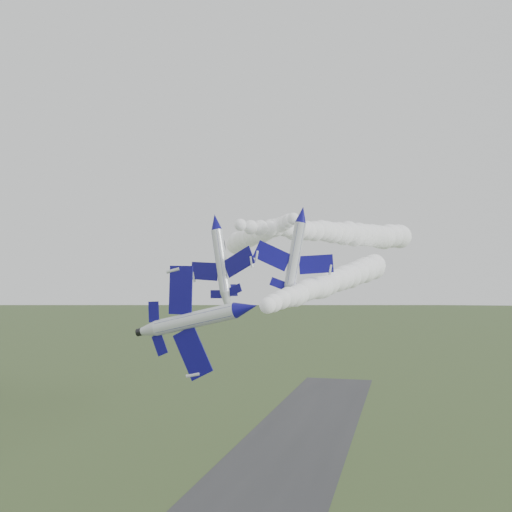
# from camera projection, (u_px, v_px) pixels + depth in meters

# --- Properties ---
(jet_lead) EXTENTS (4.86, 13.90, 11.21)m
(jet_lead) POSITION_uv_depth(u_px,v_px,m) (246.00, 308.00, 55.51)
(jet_lead) COLOR silver
(smoke_trail_jet_lead) EXTENTS (12.94, 71.04, 4.92)m
(smoke_trail_jet_lead) POSITION_uv_depth(u_px,v_px,m) (340.00, 279.00, 92.02)
(smoke_trail_jet_lead) COLOR white
(jet_pair_left) EXTENTS (10.98, 12.84, 3.70)m
(jet_pair_left) POSITION_uv_depth(u_px,v_px,m) (215.00, 222.00, 78.99)
(jet_pair_left) COLOR silver
(smoke_trail_jet_pair_left) EXTENTS (31.83, 69.16, 5.75)m
(smoke_trail_jet_pair_left) POSITION_uv_depth(u_px,v_px,m) (340.00, 233.00, 111.23)
(smoke_trail_jet_pair_left) COLOR white
(jet_pair_right) EXTENTS (10.77, 12.51, 3.60)m
(jet_pair_right) POSITION_uv_depth(u_px,v_px,m) (302.00, 214.00, 76.55)
(jet_pair_right) COLOR silver
(smoke_trail_jet_pair_right) EXTENTS (33.24, 67.74, 4.93)m
(smoke_trail_jet_pair_right) POSITION_uv_depth(u_px,v_px,m) (256.00, 235.00, 115.29)
(smoke_trail_jet_pair_right) COLOR white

